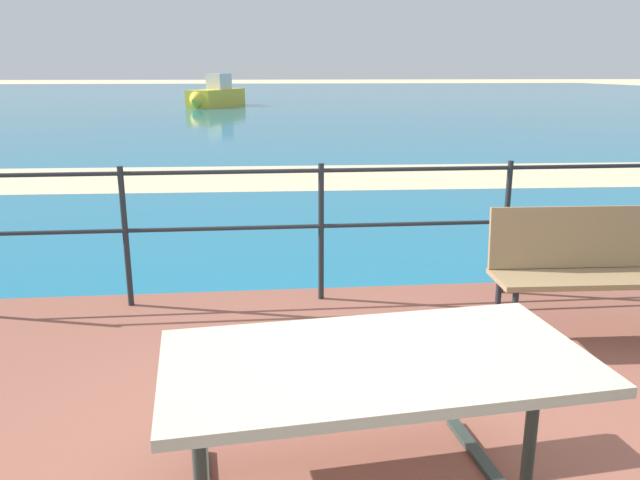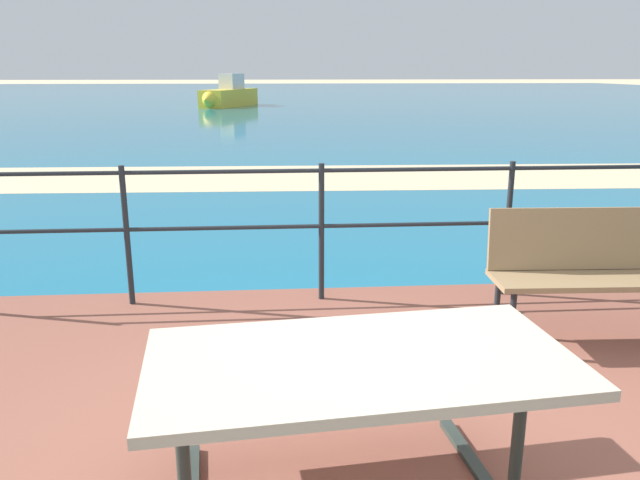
{
  "view_description": "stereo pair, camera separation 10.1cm",
  "coord_description": "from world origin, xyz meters",
  "views": [
    {
      "loc": [
        -0.46,
        -2.27,
        1.82
      ],
      "look_at": [
        -0.02,
        2.24,
        0.57
      ],
      "focal_mm": 34.99,
      "sensor_mm": 36.0,
      "label": 1
    },
    {
      "loc": [
        -0.36,
        -2.28,
        1.82
      ],
      "look_at": [
        -0.02,
        2.24,
        0.57
      ],
      "focal_mm": 34.99,
      "sensor_mm": 36.0,
      "label": 2
    }
  ],
  "objects": [
    {
      "name": "sea_water",
      "position": [
        0.0,
        40.0,
        0.01
      ],
      "size": [
        90.0,
        90.0,
        0.01
      ],
      "primitive_type": "cube",
      "color": "#196B8E",
      "rests_on": "ground"
    },
    {
      "name": "beach_strip",
      "position": [
        0.0,
        8.48,
        0.01
      ],
      "size": [
        54.05,
        4.23,
        0.01
      ],
      "primitive_type": "cube",
      "rotation": [
        0.0,
        0.0,
        -0.03
      ],
      "color": "beige",
      "rests_on": "ground"
    },
    {
      "name": "picnic_table",
      "position": [
        -0.07,
        -0.29,
        0.66
      ],
      "size": [
        1.64,
        1.57,
        0.78
      ],
      "rotation": [
        0.0,
        0.0,
        0.1
      ],
      "color": "tan",
      "rests_on": "patio_paving"
    },
    {
      "name": "park_bench",
      "position": [
        1.75,
        1.47,
        0.59
      ],
      "size": [
        1.43,
        0.47,
        0.88
      ],
      "rotation": [
        0.0,
        0.0,
        -0.04
      ],
      "color": "#8C704C",
      "rests_on": "patio_paving"
    },
    {
      "name": "railing_fence",
      "position": [
        0.0,
        2.36,
        0.74
      ],
      "size": [
        5.94,
        0.04,
        1.08
      ],
      "color": "#1E2328",
      "rests_on": "patio_paving"
    },
    {
      "name": "boat_far",
      "position": [
        -2.56,
        30.52,
        0.56
      ],
      "size": [
        2.8,
        4.96,
        1.62
      ],
      "rotation": [
        0.0,
        0.0,
        4.33
      ],
      "color": "yellow",
      "rests_on": "sea_water"
    }
  ]
}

